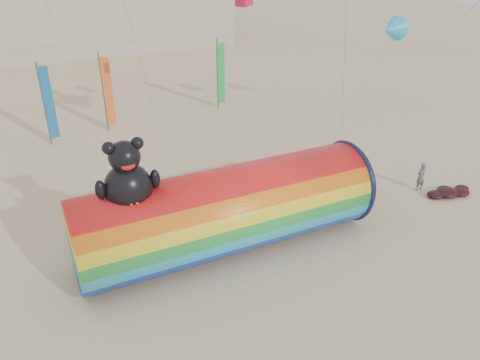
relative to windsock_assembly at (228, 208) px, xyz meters
name	(u,v)px	position (x,y,z in m)	size (l,w,h in m)	color
ground	(245,248)	(0.59, -0.42, -1.86)	(160.00, 160.00, 0.00)	#CCB58C
windsock_assembly	(228,208)	(0.00, 0.00, 0.00)	(12.17, 3.71, 5.61)	red
kite_handler	(421,177)	(10.92, 0.23, -1.10)	(0.55, 0.36, 1.52)	#53555A
fabric_bundle	(449,192)	(11.88, -0.86, -1.69)	(2.62, 1.35, 0.41)	#370A11
festival_banners	(131,89)	(0.30, 15.94, 0.78)	(13.00, 2.07, 5.20)	#59595E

